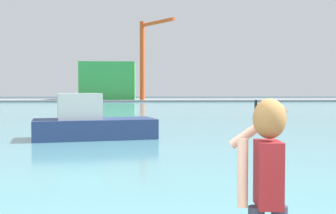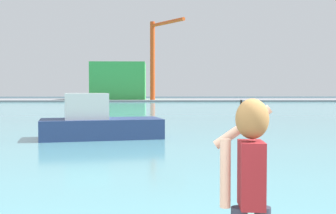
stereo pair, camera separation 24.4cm
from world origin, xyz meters
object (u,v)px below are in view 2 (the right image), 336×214
Objects in this scene: boat_moored at (98,123)px; port_crane at (156,52)px; warehouse_left at (119,81)px; person_photographer at (250,178)px.

port_crane is (3.35, 66.85, 9.38)m from boat_moored.
warehouse_left is at bearing 81.93° from boat_moored.
boat_moored is at bearing -92.87° from port_crane.
warehouse_left is 0.72× the size of port_crane.
person_photographer is 84.58m from port_crane.
person_photographer is 17.67m from boat_moored.
person_photographer is at bearing -89.90° from port_crane.
warehouse_left is (-4.73, 74.13, 3.58)m from boat_moored.
warehouse_left is at bearing 10.23° from person_photographer.
warehouse_left reaches higher than boat_moored.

